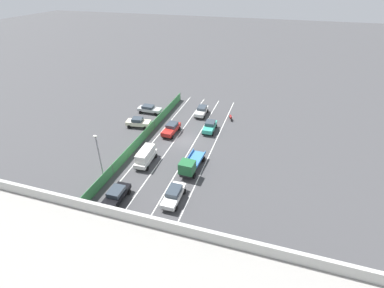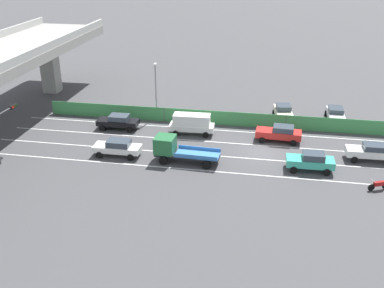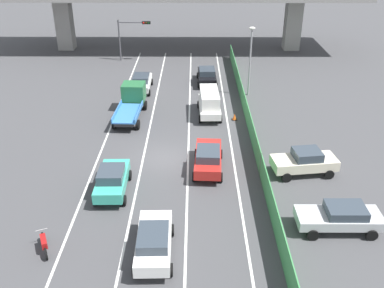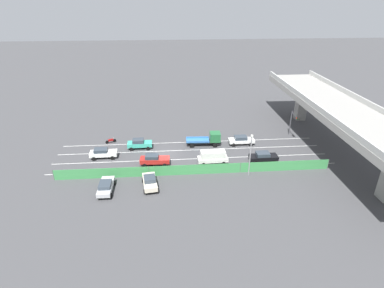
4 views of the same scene
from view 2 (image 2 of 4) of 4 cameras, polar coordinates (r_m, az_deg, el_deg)
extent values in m
plane|color=#424244|center=(44.50, 8.96, -1.04)|extent=(300.00, 300.00, 0.00)
cube|color=silver|center=(40.44, 2.24, -3.46)|extent=(0.14, 45.15, 0.01)
cube|color=silver|center=(43.30, 2.84, -1.49)|extent=(0.14, 45.15, 0.01)
cube|color=silver|center=(46.21, 3.36, 0.23)|extent=(0.14, 45.15, 0.01)
cube|color=silver|center=(49.16, 3.83, 1.75)|extent=(0.14, 45.15, 0.01)
cube|color=#B2B2AD|center=(48.42, -21.14, 10.06)|extent=(45.73, 0.30, 0.90)
cube|color=gray|center=(64.16, -17.65, 9.22)|extent=(1.96, 1.96, 6.64)
cube|color=#3D8E4C|center=(50.35, 4.06, 3.30)|extent=(0.06, 41.15, 1.63)
cylinder|color=#4C514C|center=(50.17, 11.88, 2.74)|extent=(0.10, 0.10, 1.63)
cylinder|color=#4C514C|center=(51.44, -3.56, 3.78)|extent=(0.10, 0.10, 1.63)
cylinder|color=#4C514C|center=(56.14, -17.35, 4.48)|extent=(0.10, 0.10, 1.63)
cube|color=white|center=(45.28, 21.75, -0.99)|extent=(1.82, 4.43, 0.66)
cube|color=#333D47|center=(45.14, 22.33, -0.35)|extent=(1.56, 2.14, 0.51)
cylinder|color=black|center=(44.38, 20.00, -1.92)|extent=(0.24, 0.65, 0.64)
cylinder|color=black|center=(45.90, 19.64, -0.98)|extent=(0.24, 0.65, 0.64)
cylinder|color=black|center=(46.60, 23.23, -1.19)|extent=(0.24, 0.65, 0.64)
cube|color=black|center=(49.90, -9.41, 2.76)|extent=(1.86, 4.53, 0.57)
cube|color=#333D47|center=(49.65, -9.26, 3.36)|extent=(1.60, 2.11, 0.55)
cylinder|color=black|center=(49.78, -11.36, 2.00)|extent=(0.23, 0.64, 0.64)
cylinder|color=black|center=(51.33, -10.71, 2.75)|extent=(0.23, 0.64, 0.64)
cylinder|color=black|center=(48.84, -7.98, 1.80)|extent=(0.23, 0.64, 0.64)
cylinder|color=black|center=(50.41, -7.42, 2.57)|extent=(0.23, 0.64, 0.64)
cube|color=teal|center=(41.62, 14.81, -2.22)|extent=(1.81, 4.26, 0.67)
cube|color=#333D47|center=(41.38, 15.24, -1.46)|extent=(1.56, 1.93, 0.58)
cylinder|color=black|center=(40.93, 12.84, -3.25)|extent=(0.23, 0.64, 0.64)
cylinder|color=black|center=(42.47, 12.72, -2.18)|extent=(0.23, 0.64, 0.64)
cylinder|color=black|center=(41.27, 16.82, -3.48)|extent=(0.23, 0.64, 0.64)
cylinder|color=black|center=(42.80, 16.56, -2.41)|extent=(0.23, 0.64, 0.64)
cube|color=silver|center=(43.58, -9.51, -0.54)|extent=(1.73, 4.56, 0.56)
cube|color=#333D47|center=(43.30, -9.32, 0.12)|extent=(1.51, 2.19, 0.56)
cylinder|color=black|center=(43.56, -11.75, -1.38)|extent=(0.22, 0.64, 0.64)
cylinder|color=black|center=(44.99, -10.99, -0.46)|extent=(0.22, 0.64, 0.64)
cylinder|color=black|center=(42.58, -7.85, -1.70)|extent=(0.22, 0.64, 0.64)
cylinder|color=black|center=(44.04, -7.21, -0.74)|extent=(0.22, 0.64, 0.64)
cube|color=silver|center=(47.89, -0.04, 2.18)|extent=(1.87, 4.79, 0.59)
cube|color=silver|center=(47.57, -0.04, 3.13)|extent=(1.64, 3.93, 1.13)
cylinder|color=black|center=(47.53, -2.11, 1.38)|extent=(0.24, 0.65, 0.64)
cylinder|color=black|center=(49.08, -1.76, 2.16)|extent=(0.24, 0.65, 0.64)
cylinder|color=black|center=(47.10, 1.75, 1.17)|extent=(0.24, 0.65, 0.64)
cylinder|color=black|center=(48.67, 1.99, 1.95)|extent=(0.24, 0.65, 0.64)
cube|color=red|center=(46.93, 10.96, 1.29)|extent=(1.98, 4.71, 0.69)
cube|color=#333D47|center=(46.69, 11.58, 1.93)|extent=(1.64, 2.12, 0.54)
cylinder|color=black|center=(46.38, 8.92, 0.48)|extent=(0.25, 0.65, 0.64)
cylinder|color=black|center=(47.98, 9.10, 1.31)|extent=(0.25, 0.65, 0.64)
cylinder|color=black|center=(46.32, 12.80, 0.12)|extent=(0.25, 0.65, 0.64)
cylinder|color=black|center=(47.93, 12.84, 0.96)|extent=(0.25, 0.65, 0.64)
cube|color=black|center=(41.70, -0.62, -1.43)|extent=(1.82, 6.10, 0.25)
cube|color=#236638|center=(41.82, -3.44, -0.04)|extent=(2.01, 1.90, 1.54)
cube|color=#3875BC|center=(41.43, 0.70, -1.34)|extent=(2.12, 4.16, 0.10)
cube|color=#3875BC|center=(40.54, 0.43, -1.66)|extent=(0.27, 4.07, 0.36)
cube|color=#3875BC|center=(42.17, 0.97, -0.58)|extent=(0.27, 4.07, 0.36)
cylinder|color=black|center=(41.49, -3.68, -2.12)|extent=(0.30, 0.81, 0.80)
cylinder|color=black|center=(43.16, -2.97, -1.01)|extent=(0.30, 0.81, 0.80)
cylinder|color=black|center=(40.62, 1.89, -2.70)|extent=(0.30, 0.81, 0.80)
cylinder|color=black|center=(42.32, 2.39, -1.53)|extent=(0.30, 0.81, 0.80)
cylinder|color=black|center=(40.08, 21.88, -5.17)|extent=(0.34, 0.59, 0.60)
cube|color=maroon|center=(40.33, 22.73, -4.68)|extent=(0.63, 0.95, 0.36)
cylinder|color=#B2B2B2|center=(39.86, 22.15, -4.37)|extent=(0.56, 0.27, 0.03)
cube|color=#B2B5B7|center=(53.98, 17.84, 3.57)|extent=(4.62, 1.79, 0.56)
cube|color=#333D47|center=(54.10, 17.87, 4.20)|extent=(2.10, 1.57, 0.49)
cylinder|color=black|center=(52.82, 18.92, 2.45)|extent=(0.64, 0.22, 0.64)
cylinder|color=black|center=(52.55, 17.01, 2.60)|extent=(0.64, 0.22, 0.64)
cylinder|color=black|center=(55.72, 18.50, 3.64)|extent=(0.64, 0.22, 0.64)
cylinder|color=black|center=(55.47, 16.69, 3.78)|extent=(0.64, 0.22, 0.64)
cube|color=beige|center=(52.90, 11.56, 3.91)|extent=(4.47, 2.35, 0.67)
cube|color=#333D47|center=(52.82, 11.59, 4.60)|extent=(1.95, 1.80, 0.58)
cylinder|color=black|center=(51.89, 12.71, 2.81)|extent=(0.66, 0.31, 0.64)
cylinder|color=black|center=(51.59, 10.76, 2.86)|extent=(0.66, 0.31, 0.64)
cylinder|color=black|center=(54.56, 12.22, 3.93)|extent=(0.66, 0.31, 0.64)
cylinder|color=black|center=(54.27, 10.36, 3.98)|extent=(0.66, 0.31, 0.64)
cylinder|color=#47474C|center=(45.05, -22.87, 3.83)|extent=(3.66, 0.30, 0.12)
cube|color=black|center=(46.16, -21.86, 4.47)|extent=(0.97, 0.33, 0.32)
sphere|color=red|center=(45.84, -21.90, 4.33)|extent=(0.20, 0.20, 0.20)
sphere|color=#3B2806|center=(46.07, -21.70, 4.46)|extent=(0.20, 0.20, 0.20)
sphere|color=black|center=(46.31, -21.50, 4.59)|extent=(0.20, 0.20, 0.20)
cylinder|color=gray|center=(51.69, -4.61, 6.56)|extent=(0.16, 0.16, 6.25)
ellipsoid|color=silver|center=(50.78, -4.74, 10.11)|extent=(0.60, 0.36, 0.28)
cone|color=orange|center=(49.87, 1.55, 2.48)|extent=(0.36, 0.36, 0.55)
cube|color=black|center=(49.97, 1.55, 2.20)|extent=(0.47, 0.47, 0.03)
camera|label=1|loc=(46.52, -47.92, 22.75)|focal=26.09mm
camera|label=3|loc=(50.28, 43.98, 13.82)|focal=40.50mm
camera|label=4|loc=(86.62, 10.59, 27.60)|focal=28.92mm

